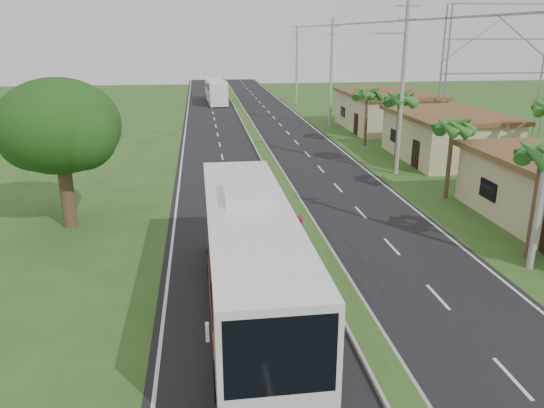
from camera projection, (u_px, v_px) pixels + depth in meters
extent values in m
plane|color=#29501D|center=(348.00, 303.00, 19.57)|extent=(180.00, 180.00, 0.00)
cube|color=black|center=(274.00, 171.00, 38.43)|extent=(14.00, 160.00, 0.02)
cube|color=gray|center=(274.00, 170.00, 38.40)|extent=(1.20, 160.00, 0.17)
cube|color=#29501D|center=(274.00, 168.00, 38.37)|extent=(0.95, 160.00, 0.02)
cube|color=silver|center=(180.00, 174.00, 37.57)|extent=(0.12, 160.00, 0.01)
cube|color=silver|center=(363.00, 168.00, 39.29)|extent=(0.12, 160.00, 0.01)
cube|color=tan|center=(447.00, 138.00, 41.59)|extent=(7.00, 10.00, 3.35)
cube|color=brown|center=(449.00, 115.00, 41.03)|extent=(7.60, 10.60, 0.32)
cube|color=tan|center=(386.00, 112.00, 54.77)|extent=(8.00, 11.00, 3.50)
cube|color=brown|center=(388.00, 93.00, 54.18)|extent=(8.60, 11.60, 0.32)
cylinder|color=#473321|center=(535.00, 204.00, 22.78)|extent=(0.26, 0.26, 5.00)
cylinder|color=#473321|center=(449.00, 161.00, 31.38)|extent=(0.26, 0.26, 4.60)
cylinder|color=#473321|center=(398.00, 133.00, 37.78)|extent=(0.26, 0.26, 5.40)
cylinder|color=#473321|center=(366.00, 118.00, 46.42)|extent=(0.26, 0.26, 4.80)
cylinder|color=#473321|center=(67.00, 189.00, 26.85)|extent=(0.70, 0.70, 4.00)
ellipsoid|color=#203F11|center=(59.00, 126.00, 25.87)|extent=(6.00, 6.00, 4.68)
sphere|color=#203F11|center=(35.00, 134.00, 26.60)|extent=(3.80, 3.80, 3.80)
sphere|color=#203F11|center=(81.00, 135.00, 25.17)|extent=(3.40, 3.40, 3.40)
cylinder|color=gray|center=(402.00, 88.00, 35.78)|extent=(0.28, 0.28, 12.00)
cube|color=gray|center=(408.00, 6.00, 34.19)|extent=(1.60, 0.12, 0.12)
cube|color=gray|center=(407.00, 19.00, 34.43)|extent=(1.20, 0.10, 0.10)
cube|color=gray|center=(389.00, 33.00, 34.56)|extent=(2.40, 0.10, 0.10)
cylinder|color=gray|center=(331.00, 74.00, 54.80)|extent=(0.28, 0.28, 11.00)
cube|color=gray|center=(333.00, 26.00, 53.35)|extent=(1.60, 0.12, 0.12)
cube|color=gray|center=(332.00, 34.00, 53.60)|extent=(1.20, 0.10, 0.10)
cylinder|color=gray|center=(297.00, 65.00, 73.73)|extent=(0.28, 0.28, 10.50)
cube|color=gray|center=(297.00, 32.00, 72.37)|extent=(1.60, 0.12, 0.12)
cube|color=gray|center=(297.00, 38.00, 72.61)|extent=(1.20, 0.10, 0.10)
cylinder|color=gray|center=(446.00, 74.00, 47.72)|extent=(0.18, 0.18, 12.00)
cylinder|color=gray|center=(441.00, 73.00, 48.66)|extent=(0.18, 0.18, 12.00)
cylinder|color=gray|center=(542.00, 72.00, 49.94)|extent=(0.18, 0.18, 12.00)
cube|color=gray|center=(495.00, 73.00, 48.83)|extent=(10.00, 0.14, 0.14)
cube|color=gray|center=(499.00, 39.00, 47.90)|extent=(10.00, 0.14, 0.14)
cube|color=gray|center=(504.00, 4.00, 46.98)|extent=(10.00, 0.14, 0.14)
cube|color=silver|center=(250.00, 258.00, 17.96)|extent=(2.85, 13.42, 3.52)
cube|color=black|center=(248.00, 229.00, 18.36)|extent=(2.89, 10.74, 1.41)
cube|color=black|center=(280.00, 356.00, 11.53)|extent=(2.51, 0.15, 1.97)
cube|color=red|center=(255.00, 295.00, 16.92)|extent=(2.87, 5.82, 0.61)
cube|color=#FBAB15|center=(250.00, 280.00, 18.58)|extent=(2.86, 3.36, 0.28)
cube|color=silver|center=(246.00, 192.00, 18.64)|extent=(1.58, 2.69, 0.31)
cylinder|color=black|center=(220.00, 380.00, 14.31)|extent=(0.36, 1.16, 1.16)
cylinder|color=black|center=(312.00, 372.00, 14.65)|extent=(0.36, 1.16, 1.16)
cylinder|color=black|center=(211.00, 262.00, 21.68)|extent=(0.36, 1.16, 1.16)
cylinder|color=black|center=(272.00, 259.00, 22.02)|extent=(0.36, 1.16, 1.16)
cube|color=white|center=(216.00, 91.00, 75.22)|extent=(2.87, 11.08, 3.06)
cube|color=black|center=(215.00, 84.00, 75.38)|extent=(2.79, 8.22, 1.04)
cube|color=orange|center=(217.00, 96.00, 74.50)|extent=(2.66, 5.35, 0.33)
cylinder|color=black|center=(211.00, 104.00, 71.16)|extent=(0.33, 0.93, 0.92)
cylinder|color=black|center=(227.00, 104.00, 71.52)|extent=(0.33, 0.93, 0.92)
cylinder|color=black|center=(207.00, 97.00, 79.21)|extent=(0.33, 0.93, 0.92)
cylinder|color=black|center=(221.00, 96.00, 79.57)|extent=(0.33, 0.93, 0.92)
imported|color=black|center=(298.00, 252.00, 22.85)|extent=(1.72, 1.09, 1.00)
imported|color=maroon|center=(299.00, 234.00, 22.58)|extent=(0.71, 0.60, 1.65)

